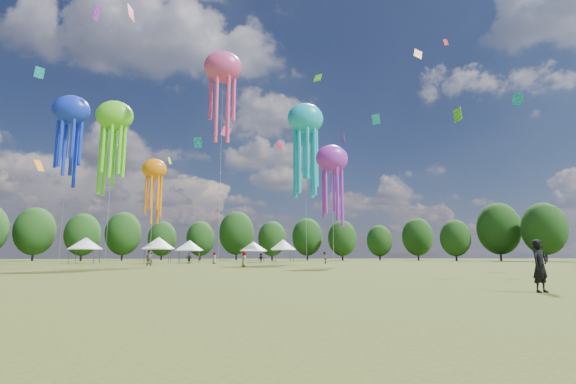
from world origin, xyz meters
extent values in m
plane|color=#384416|center=(0.00, 0.00, 0.00)|extent=(300.00, 300.00, 0.00)
imported|color=black|center=(8.51, -3.46, 0.87)|extent=(0.72, 0.57, 1.73)
imported|color=gray|center=(-9.31, 35.90, 0.94)|extent=(1.10, 0.98, 1.87)
imported|color=gray|center=(-1.57, 46.11, 0.87)|extent=(0.66, 0.92, 1.73)
imported|color=gray|center=(15.32, 47.30, 0.88)|extent=(0.93, 1.04, 1.77)
imported|color=gray|center=(6.49, 56.28, 0.77)|extent=(1.02, 0.61, 1.54)
imported|color=gray|center=(-10.50, 45.67, 0.78)|extent=(0.96, 0.50, 1.56)
imported|color=gray|center=(-5.41, 51.75, 0.81)|extent=(1.50, 1.24, 1.61)
imported|color=gray|center=(-9.23, 36.74, 0.80)|extent=(0.39, 0.59, 1.61)
imported|color=gray|center=(1.41, 29.73, 0.83)|extent=(0.59, 0.85, 1.66)
cylinder|color=#47474C|center=(-22.88, 51.61, 1.06)|extent=(0.08, 0.08, 2.12)
cylinder|color=#47474C|center=(-22.88, 55.10, 1.06)|extent=(0.08, 0.08, 2.12)
cylinder|color=#47474C|center=(-19.39, 51.61, 1.06)|extent=(0.08, 0.08, 2.12)
cylinder|color=#47474C|center=(-19.39, 55.10, 1.06)|extent=(0.08, 0.08, 2.12)
cube|color=white|center=(-21.13, 53.36, 2.17)|extent=(3.89, 3.89, 0.10)
cone|color=white|center=(-21.13, 53.36, 3.13)|extent=(5.06, 5.06, 1.82)
cylinder|color=#47474C|center=(-11.89, 50.03, 1.07)|extent=(0.08, 0.08, 2.14)
cylinder|color=#47474C|center=(-11.89, 53.55, 1.07)|extent=(0.08, 0.08, 2.14)
cylinder|color=#47474C|center=(-8.36, 50.03, 1.07)|extent=(0.08, 0.08, 2.14)
cylinder|color=#47474C|center=(-8.36, 53.55, 1.07)|extent=(0.08, 0.08, 2.14)
cube|color=white|center=(-10.12, 51.79, 2.19)|extent=(3.92, 3.92, 0.10)
cone|color=white|center=(-10.12, 51.79, 3.16)|extent=(5.10, 5.10, 1.83)
cylinder|color=#47474C|center=(-7.15, 53.02, 0.97)|extent=(0.08, 0.08, 1.95)
cylinder|color=#47474C|center=(-7.15, 56.20, 0.97)|extent=(0.08, 0.08, 1.95)
cylinder|color=#47474C|center=(-3.97, 53.02, 0.97)|extent=(0.08, 0.08, 1.95)
cylinder|color=#47474C|center=(-3.97, 56.20, 0.97)|extent=(0.08, 0.08, 1.95)
cube|color=white|center=(-5.56, 54.61, 2.00)|extent=(3.58, 3.58, 0.10)
cone|color=white|center=(-5.56, 54.61, 2.88)|extent=(4.66, 4.66, 1.67)
cylinder|color=#47474C|center=(3.60, 55.95, 0.95)|extent=(0.08, 0.08, 1.91)
cylinder|color=#47474C|center=(3.60, 59.35, 0.95)|extent=(0.08, 0.08, 1.91)
cylinder|color=#47474C|center=(7.00, 55.95, 0.95)|extent=(0.08, 0.08, 1.91)
cylinder|color=#47474C|center=(7.00, 59.35, 0.95)|extent=(0.08, 0.08, 1.91)
cube|color=white|center=(5.30, 57.65, 1.96)|extent=(3.81, 3.81, 0.10)
cone|color=white|center=(5.30, 57.65, 2.83)|extent=(4.95, 4.95, 1.64)
cylinder|color=#47474C|center=(9.22, 57.37, 1.09)|extent=(0.08, 0.08, 2.18)
cylinder|color=#47474C|center=(9.22, 60.58, 1.09)|extent=(0.08, 0.08, 2.18)
cylinder|color=#47474C|center=(12.43, 57.37, 1.09)|extent=(0.08, 0.08, 2.18)
cylinder|color=#47474C|center=(12.43, 60.58, 1.09)|extent=(0.08, 0.08, 2.18)
cube|color=white|center=(10.83, 58.97, 2.23)|extent=(3.61, 3.61, 0.10)
cone|color=white|center=(10.83, 58.97, 3.21)|extent=(4.69, 4.69, 1.87)
ellipsoid|color=#66E926|center=(-14.66, 38.19, 18.84)|extent=(4.58, 3.21, 3.90)
cylinder|color=beige|center=(-14.66, 38.19, 9.42)|extent=(0.03, 0.03, 18.84)
ellipsoid|color=#DE4180|center=(-1.09, 41.97, 28.41)|extent=(5.49, 3.84, 4.67)
cylinder|color=beige|center=(-1.09, 41.97, 14.21)|extent=(0.03, 0.03, 28.41)
ellipsoid|color=purple|center=(10.99, 28.16, 12.03)|extent=(3.67, 2.57, 3.12)
cylinder|color=beige|center=(10.99, 28.16, 6.02)|extent=(0.03, 0.03, 12.03)
ellipsoid|color=#1731D5|center=(-21.39, 43.00, 20.86)|extent=(4.86, 3.40, 4.13)
cylinder|color=beige|center=(-21.39, 43.00, 10.43)|extent=(0.03, 0.03, 20.86)
ellipsoid|color=orange|center=(-8.81, 33.20, 11.11)|extent=(2.81, 1.97, 2.39)
cylinder|color=beige|center=(-8.81, 33.20, 5.55)|extent=(0.03, 0.03, 11.11)
ellipsoid|color=#18B5CF|center=(12.89, 49.21, 23.92)|extent=(6.08, 4.26, 5.17)
cylinder|color=beige|center=(12.89, 49.21, 11.96)|extent=(0.03, 0.03, 23.92)
cube|color=#18B5CF|center=(-4.94, 59.13, 21.55)|extent=(1.60, 1.25, 1.90)
cube|color=#DE4180|center=(17.22, 65.10, 32.74)|extent=(0.52, 0.93, 0.94)
cube|color=red|center=(7.43, 42.83, 17.24)|extent=(0.90, 1.46, 1.61)
cube|color=orange|center=(19.95, 24.16, 23.45)|extent=(1.32, 0.48, 1.45)
cube|color=#18B5CF|center=(34.11, 26.45, 20.08)|extent=(0.86, 1.07, 1.56)
cube|color=purple|center=(-14.34, 26.31, 25.75)|extent=(0.53, 1.51, 1.70)
cube|color=red|center=(-14.53, 43.19, 36.17)|extent=(0.95, 1.86, 2.27)
cube|color=orange|center=(-20.52, 71.02, 22.63)|extent=(1.70, 1.67, 2.01)
cube|color=#66E926|center=(17.01, 56.25, 34.58)|extent=(1.69, 1.50, 1.72)
cube|color=#18B5CF|center=(29.45, 58.55, 27.91)|extent=(2.00, 1.22, 2.02)
cube|color=purple|center=(22.79, 59.39, 23.76)|extent=(0.25, 1.75, 2.02)
cube|color=red|center=(24.67, 26.06, 26.35)|extent=(0.80, 0.15, 0.93)
cube|color=orange|center=(-28.49, 52.72, 14.96)|extent=(1.21, 1.53, 2.04)
cube|color=#E6FF1A|center=(-9.33, 55.00, 17.01)|extent=(0.64, 0.98, 1.28)
cube|color=#66E926|center=(25.71, 26.18, 17.45)|extent=(0.29, 1.35, 1.66)
cube|color=#18B5CF|center=(-20.95, 30.86, 20.78)|extent=(1.09, 0.63, 1.22)
cube|color=#DE4180|center=(-0.17, 50.15, 21.16)|extent=(1.78, 0.52, 2.06)
cylinder|color=#38281C|center=(-40.68, 85.49, 1.71)|extent=(0.44, 0.44, 3.41)
ellipsoid|color=#1D4216|center=(-40.68, 85.49, 6.61)|extent=(8.53, 8.53, 10.66)
cylinder|color=#38281C|center=(-30.60, 85.02, 1.53)|extent=(0.44, 0.44, 3.07)
ellipsoid|color=#1D4216|center=(-30.60, 85.02, 5.94)|extent=(7.66, 7.66, 9.58)
cylinder|color=#38281C|center=(-23.51, 93.33, 1.72)|extent=(0.44, 0.44, 3.43)
ellipsoid|color=#1D4216|center=(-23.51, 93.33, 6.65)|extent=(8.58, 8.58, 10.73)
cylinder|color=#38281C|center=(-14.76, 98.96, 1.47)|extent=(0.44, 0.44, 2.95)
ellipsoid|color=#1D4216|center=(-14.76, 98.96, 5.71)|extent=(7.37, 7.37, 9.21)
cylinder|color=#38281C|center=(-4.70, 95.06, 1.45)|extent=(0.44, 0.44, 2.89)
ellipsoid|color=#1D4216|center=(-4.70, 95.06, 5.61)|extent=(7.23, 7.23, 9.04)
cylinder|color=#38281C|center=(4.91, 99.49, 1.92)|extent=(0.44, 0.44, 3.84)
ellipsoid|color=#1D4216|center=(4.91, 99.49, 7.44)|extent=(9.60, 9.60, 11.99)
cylinder|color=#38281C|center=(13.19, 88.44, 1.42)|extent=(0.44, 0.44, 2.84)
ellipsoid|color=#1D4216|center=(13.19, 88.44, 5.51)|extent=(7.11, 7.11, 8.89)
cylinder|color=#38281C|center=(22.93, 91.04, 1.58)|extent=(0.44, 0.44, 3.16)
ellipsoid|color=#1D4216|center=(22.93, 91.04, 6.13)|extent=(7.91, 7.91, 9.88)
cylinder|color=#38281C|center=(30.69, 85.29, 1.44)|extent=(0.44, 0.44, 2.88)
ellipsoid|color=#1D4216|center=(30.69, 85.29, 5.59)|extent=(7.21, 7.21, 9.01)
cylinder|color=#38281C|center=(41.52, 87.24, 1.31)|extent=(0.44, 0.44, 2.63)
ellipsoid|color=#1D4216|center=(41.52, 87.24, 5.09)|extent=(6.57, 6.57, 8.22)
cylinder|color=#38281C|center=(50.52, 83.73, 1.56)|extent=(0.44, 0.44, 3.13)
ellipsoid|color=#1D4216|center=(50.52, 83.73, 6.06)|extent=(7.81, 7.81, 9.77)
cylinder|color=#38281C|center=(53.64, 71.81, 1.36)|extent=(0.44, 0.44, 2.72)
ellipsoid|color=#1D4216|center=(53.64, 71.81, 5.27)|extent=(6.80, 6.80, 8.50)
cylinder|color=#38281C|center=(62.96, 68.92, 1.90)|extent=(0.44, 0.44, 3.81)
ellipsoid|color=#1D4216|center=(62.96, 68.92, 7.38)|extent=(9.52, 9.52, 11.90)
cylinder|color=#38281C|center=(66.57, 59.80, 1.76)|extent=(0.44, 0.44, 3.51)
ellipsoid|color=#1D4216|center=(66.57, 59.80, 6.80)|extent=(8.78, 8.78, 10.97)
camera|label=1|loc=(-2.29, -15.58, 1.20)|focal=25.79mm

